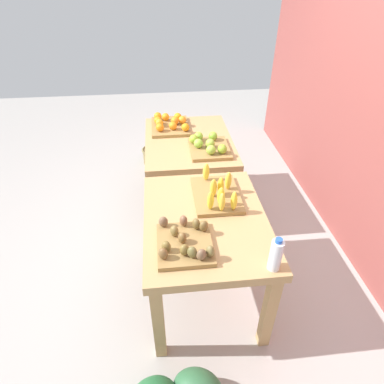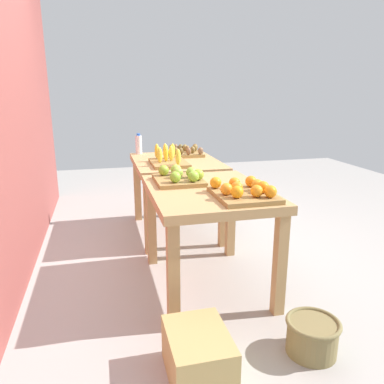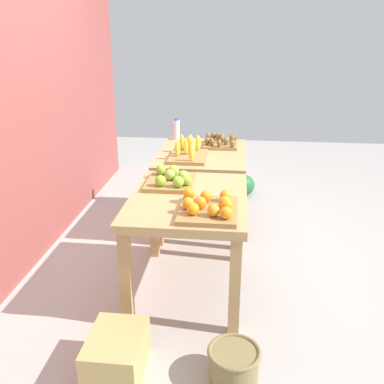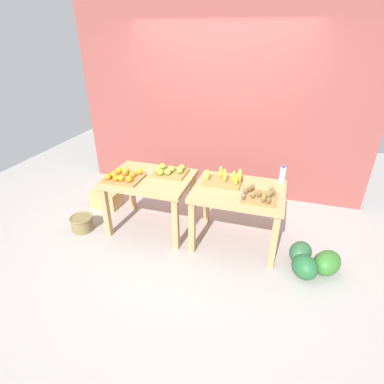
% 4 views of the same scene
% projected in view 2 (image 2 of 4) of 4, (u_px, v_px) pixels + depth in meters
% --- Properties ---
extents(ground_plane, '(8.00, 8.00, 0.00)m').
position_uv_depth(ground_plane, '(189.00, 253.00, 3.31)').
color(ground_plane, '#A39F9A').
extents(back_wall, '(4.40, 0.12, 3.00)m').
position_uv_depth(back_wall, '(0.00, 75.00, 2.60)').
color(back_wall, brown).
rests_on(back_wall, ground_plane).
extents(display_table_left, '(1.04, 0.80, 0.74)m').
position_uv_depth(display_table_left, '(208.00, 203.00, 2.62)').
color(display_table_left, tan).
rests_on(display_table_left, ground_plane).
extents(display_table_right, '(1.04, 0.80, 0.74)m').
position_uv_depth(display_table_right, '(176.00, 171.00, 3.66)').
color(display_table_right, tan).
rests_on(display_table_right, ground_plane).
extents(orange_bin, '(0.44, 0.36, 0.11)m').
position_uv_depth(orange_bin, '(244.00, 191.00, 2.36)').
color(orange_bin, olive).
rests_on(orange_bin, display_table_left).
extents(apple_bin, '(0.40, 0.35, 0.11)m').
position_uv_depth(apple_bin, '(180.00, 177.00, 2.75)').
color(apple_bin, olive).
rests_on(apple_bin, display_table_left).
extents(banana_crate, '(0.44, 0.32, 0.17)m').
position_uv_depth(banana_crate, '(168.00, 159.00, 3.42)').
color(banana_crate, olive).
rests_on(banana_crate, display_table_right).
extents(kiwi_bin, '(0.36, 0.33, 0.10)m').
position_uv_depth(kiwi_bin, '(186.00, 152.00, 3.89)').
color(kiwi_bin, olive).
rests_on(kiwi_bin, display_table_right).
extents(water_bottle, '(0.07, 0.07, 0.22)m').
position_uv_depth(water_bottle, '(139.00, 144.00, 3.96)').
color(water_bottle, silver).
rests_on(water_bottle, display_table_right).
extents(watermelon_pile, '(0.64, 0.63, 0.26)m').
position_uv_depth(watermelon_pile, '(183.00, 195.00, 4.70)').
color(watermelon_pile, '#34732A').
rests_on(watermelon_pile, ground_plane).
extents(wicker_basket, '(0.30, 0.30, 0.20)m').
position_uv_depth(wicker_basket, '(312.00, 336.00, 2.03)').
color(wicker_basket, olive).
rests_on(wicker_basket, ground_plane).
extents(cardboard_produce_box, '(0.40, 0.30, 0.25)m').
position_uv_depth(cardboard_produce_box, '(198.00, 355.00, 1.85)').
color(cardboard_produce_box, tan).
rests_on(cardboard_produce_box, ground_plane).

